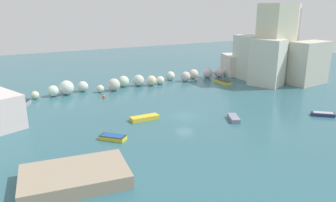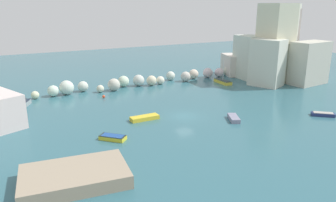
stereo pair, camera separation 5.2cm
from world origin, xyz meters
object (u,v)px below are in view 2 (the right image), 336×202
channel_buoy (104,97)px  moored_boat_5 (234,118)px  moored_boat_3 (145,118)px  moored_boat_0 (323,114)px  moored_boat_4 (17,106)px  stone_dock (75,176)px  moored_boat_2 (113,137)px  moored_boat_1 (223,82)px

channel_buoy → moored_boat_5: moored_boat_5 is taller
moored_boat_3 → moored_boat_5: same height
channel_buoy → moored_boat_0: size_ratio=0.17×
moored_boat_0 → moored_boat_4: (-39.23, 24.87, 0.26)m
stone_dock → channel_buoy: (11.07, 26.29, -0.37)m
moored_boat_0 → moored_boat_2: bearing=-149.9°
moored_boat_0 → moored_boat_3: 26.18m
moored_boat_2 → channel_buoy: bearing=-58.3°
moored_boat_4 → moored_boat_3: bearing=-106.4°
stone_dock → moored_boat_0: 36.50m
channel_buoy → moored_boat_0: moored_boat_0 is taller
moored_boat_0 → moored_boat_1: size_ratio=0.64×
moored_boat_4 → moored_boat_5: moored_boat_4 is taller
channel_buoy → stone_dock: bearing=-112.8°
moored_boat_0 → moored_boat_4: moored_boat_4 is taller
moored_boat_2 → moored_boat_5: (17.39, -1.50, -0.00)m
moored_boat_0 → moored_boat_5: 13.61m
moored_boat_4 → moored_boat_5: (26.51, -20.04, -0.24)m
moored_boat_1 → moored_boat_4: bearing=-88.6°
channel_buoy → moored_boat_3: size_ratio=0.13×
channel_buoy → moored_boat_5: (12.67, -19.89, 0.02)m
stone_dock → moored_boat_0: (36.46, 1.57, -0.38)m
moored_boat_3 → moored_boat_4: (-15.46, 13.90, 0.24)m
moored_boat_2 → moored_boat_4: bearing=-17.7°
moored_boat_1 → moored_boat_5: moored_boat_1 is taller
channel_buoy → moored_boat_1: moored_boat_1 is taller
moored_boat_0 → moored_boat_5: size_ratio=0.93×
moored_boat_3 → stone_dock: bearing=-134.8°
moored_boat_1 → moored_boat_3: 27.02m
channel_buoy → moored_boat_0: bearing=-44.2°
moored_boat_1 → moored_boat_2: moored_boat_1 is taller
moored_boat_0 → moored_boat_2: 30.77m
moored_boat_1 → moored_boat_3: moored_boat_1 is taller
moored_boat_2 → moored_boat_4: 20.67m
channel_buoy → moored_boat_2: (-4.72, -18.40, 0.02)m
stone_dock → moored_boat_0: bearing=2.5°
channel_buoy → moored_boat_4: (-13.84, 0.15, 0.26)m
moored_boat_2 → moored_boat_3: moored_boat_3 is taller
channel_buoy → moored_boat_0: (25.39, -24.72, -0.01)m
moored_boat_1 → moored_boat_2: bearing=-56.9°
moored_boat_0 → moored_boat_5: (-12.73, 4.83, 0.03)m
stone_dock → moored_boat_2: 10.14m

